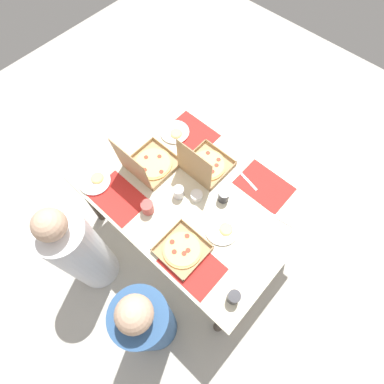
# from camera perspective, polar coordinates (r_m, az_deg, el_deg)

# --- Properties ---
(ground_plane) EXTENTS (6.00, 6.00, 0.00)m
(ground_plane) POSITION_cam_1_polar(r_m,az_deg,el_deg) (2.76, 0.00, -6.89)
(ground_plane) COLOR beige
(dining_table) EXTENTS (1.48, 1.03, 0.73)m
(dining_table) POSITION_cam_1_polar(r_m,az_deg,el_deg) (2.17, 0.00, -1.18)
(dining_table) COLOR #3F3328
(dining_table) RESTS_ON ground_plane
(placemat_near_left) EXTENTS (0.36, 0.26, 0.00)m
(placemat_near_left) POSITION_cam_1_polar(r_m,az_deg,el_deg) (2.16, 13.21, 1.11)
(placemat_near_left) COLOR red
(placemat_near_left) RESTS_ON dining_table
(placemat_near_right) EXTENTS (0.36, 0.26, 0.00)m
(placemat_near_right) POSITION_cam_1_polar(r_m,az_deg,el_deg) (2.35, -0.03, 10.87)
(placemat_near_right) COLOR red
(placemat_near_right) RESTS_ON dining_table
(placemat_far_left) EXTENTS (0.36, 0.26, 0.00)m
(placemat_far_left) POSITION_cam_1_polar(r_m,az_deg,el_deg) (1.91, 0.04, -13.38)
(placemat_far_left) COLOR red
(placemat_far_left) RESTS_ON dining_table
(placemat_far_right) EXTENTS (0.36, 0.26, 0.00)m
(placemat_far_right) POSITION_cam_1_polar(r_m,az_deg,el_deg) (2.12, -13.47, -1.12)
(placemat_far_right) COLOR red
(placemat_far_right) RESTS_ON dining_table
(pizza_box_edge_far) EXTENTS (0.31, 0.33, 0.34)m
(pizza_box_edge_far) POSITION_cam_1_polar(r_m,az_deg,el_deg) (2.15, -8.07, 5.18)
(pizza_box_edge_far) COLOR tan
(pizza_box_edge_far) RESTS_ON dining_table
(pizza_box_corner_right) EXTENTS (0.28, 0.28, 0.04)m
(pizza_box_corner_right) POSITION_cam_1_polar(r_m,az_deg,el_deg) (1.92, -1.82, -10.54)
(pizza_box_corner_right) COLOR tan
(pizza_box_corner_right) RESTS_ON dining_table
(pizza_box_center) EXTENTS (0.29, 0.30, 0.33)m
(pizza_box_center) POSITION_cam_1_polar(r_m,az_deg,el_deg) (2.13, 2.38, 5.05)
(pizza_box_center) COLOR tan
(pizza_box_center) RESTS_ON dining_table
(plate_middle) EXTENTS (0.22, 0.22, 0.03)m
(plate_middle) POSITION_cam_1_polar(r_m,az_deg,el_deg) (2.34, -3.19, 10.98)
(plate_middle) COLOR white
(plate_middle) RESTS_ON dining_table
(plate_far_right) EXTENTS (0.22, 0.22, 0.03)m
(plate_far_right) POSITION_cam_1_polar(r_m,az_deg,el_deg) (2.21, -17.49, 1.94)
(plate_far_right) COLOR white
(plate_far_right) RESTS_ON dining_table
(plate_near_right) EXTENTS (0.22, 0.22, 0.03)m
(plate_near_right) POSITION_cam_1_polar(r_m,az_deg,el_deg) (1.98, 5.61, -6.88)
(plate_near_right) COLOR white
(plate_near_right) RESTS_ON dining_table
(cup_dark) EXTENTS (0.07, 0.07, 0.09)m
(cup_dark) POSITION_cam_1_polar(r_m,az_deg,el_deg) (2.03, -2.49, -0.04)
(cup_dark) COLOR silver
(cup_dark) RESTS_ON dining_table
(cup_clear_left) EXTENTS (0.07, 0.07, 0.09)m
(cup_clear_left) POSITION_cam_1_polar(r_m,az_deg,el_deg) (1.84, 7.72, -18.73)
(cup_clear_left) COLOR #333338
(cup_clear_left) RESTS_ON dining_table
(cup_clear_right) EXTENTS (0.07, 0.07, 0.09)m
(cup_clear_right) POSITION_cam_1_polar(r_m,az_deg,el_deg) (2.03, 5.88, -0.72)
(cup_clear_right) COLOR #333338
(cup_clear_right) RESTS_ON dining_table
(cup_red) EXTENTS (0.08, 0.08, 0.09)m
(cup_red) POSITION_cam_1_polar(r_m,az_deg,el_deg) (2.00, -8.23, -2.83)
(cup_red) COLOR #BF4742
(cup_red) RESTS_ON dining_table
(condiment_bowl) EXTENTS (0.08, 0.08, 0.05)m
(condiment_bowl) POSITION_cam_1_polar(r_m,az_deg,el_deg) (2.04, 0.84, -0.70)
(condiment_bowl) COLOR white
(condiment_bowl) RESTS_ON dining_table
(knife_by_far_left) EXTENTS (0.21, 0.05, 0.00)m
(knife_by_far_left) POSITION_cam_1_polar(r_m,az_deg,el_deg) (2.08, 16.00, -4.88)
(knife_by_far_left) COLOR #B7B7BC
(knife_by_far_left) RESTS_ON dining_table
(fork_by_far_right) EXTENTS (0.19, 0.05, 0.00)m
(fork_by_far_right) POSITION_cam_1_polar(r_m,az_deg,el_deg) (2.16, 10.22, 2.16)
(fork_by_far_right) COLOR #B7B7BC
(fork_by_far_right) RESTS_ON dining_table
(knife_by_near_right) EXTENTS (0.09, 0.20, 0.00)m
(knife_by_near_right) POSITION_cam_1_polar(r_m,az_deg,el_deg) (1.96, 11.68, -11.21)
(knife_by_near_right) COLOR #B7B7BC
(knife_by_near_right) RESTS_ON dining_table
(diner_left_seat) EXTENTS (0.32, 0.32, 1.12)m
(diner_left_seat) POSITION_cam_1_polar(r_m,az_deg,el_deg) (2.11, -8.10, -22.78)
(diner_left_seat) COLOR #33598C
(diner_left_seat) RESTS_ON ground_plane
(diner_right_seat) EXTENTS (0.32, 0.32, 1.13)m
(diner_right_seat) POSITION_cam_1_polar(r_m,az_deg,el_deg) (2.30, -19.87, -10.41)
(diner_right_seat) COLOR white
(diner_right_seat) RESTS_ON ground_plane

